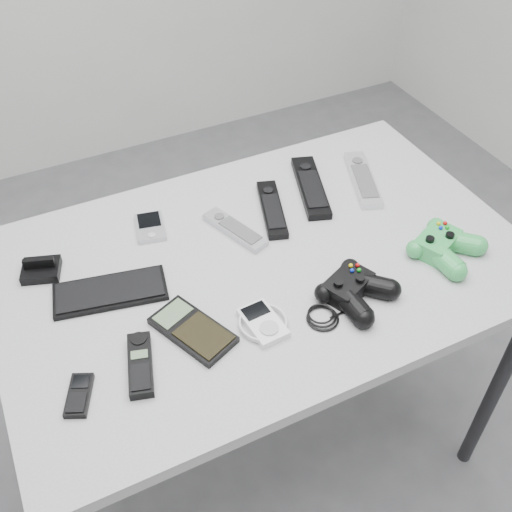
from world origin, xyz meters
name	(u,v)px	position (x,y,z in m)	size (l,w,h in m)	color
floor	(265,413)	(0.00, 0.00, 0.00)	(3.50, 3.50, 0.00)	#5E5F63
desk	(263,280)	(-0.06, -0.08, 0.74)	(1.21, 0.78, 0.81)	#98989A
pda_keyboard	(110,291)	(-0.40, -0.03, 0.81)	(0.24, 0.10, 0.01)	black
dock_bracket	(40,266)	(-0.52, 0.10, 0.83)	(0.08, 0.07, 0.04)	black
pda	(150,227)	(-0.25, 0.13, 0.82)	(0.07, 0.10, 0.02)	#AFB0B7
remote_silver_a	(235,229)	(-0.07, 0.03, 0.82)	(0.05, 0.18, 0.02)	#AFB0B7
remote_black_a	(272,209)	(0.04, 0.06, 0.82)	(0.05, 0.21, 0.02)	black
remote_black_b	(311,186)	(0.17, 0.10, 0.82)	(0.06, 0.25, 0.02)	black
remote_silver_b	(363,179)	(0.31, 0.07, 0.82)	(0.05, 0.23, 0.02)	silver
mobile_phone	(79,395)	(-0.53, -0.26, 0.82)	(0.04, 0.09, 0.02)	black
cordless_handset	(140,364)	(-0.40, -0.25, 0.82)	(0.05, 0.15, 0.02)	black
calculator	(193,330)	(-0.28, -0.21, 0.82)	(0.09, 0.18, 0.02)	black
mp3_player	(263,322)	(-0.14, -0.26, 0.82)	(0.10, 0.11, 0.02)	white
controller_black	(354,288)	(0.07, -0.27, 0.83)	(0.26, 0.16, 0.05)	black
controller_green	(444,244)	(0.33, -0.24, 0.83)	(0.15, 0.16, 0.05)	#258938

